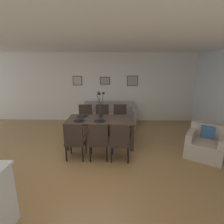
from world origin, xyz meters
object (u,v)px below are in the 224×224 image
at_px(dining_chair_mid_right, 120,118).
at_px(dining_chair_near_left, 75,139).
at_px(dining_chair_near_right, 85,118).
at_px(sofa, 109,117).
at_px(framed_picture_left, 77,81).
at_px(dining_table, 101,122).
at_px(dining_chair_mid_left, 120,140).
at_px(bowl_far_left, 100,120).
at_px(framed_picture_right, 133,81).
at_px(framed_picture_center, 105,81).
at_px(dining_chair_far_left, 98,139).
at_px(dining_chair_far_right, 102,118).
at_px(centerpiece_vase, 100,109).
at_px(bowl_near_right, 82,115).
at_px(bowl_near_left, 79,120).
at_px(armchair, 205,144).

bearing_deg(dining_chair_mid_right, dining_chair_near_left, -122.33).
relative_size(dining_chair_near_right, sofa, 0.48).
height_order(sofa, framed_picture_left, framed_picture_left).
relative_size(dining_table, dining_chair_mid_left, 1.96).
bearing_deg(dining_chair_near_left, bowl_far_left, 50.44).
distance_m(bowl_far_left, framed_picture_right, 2.71).
bearing_deg(dining_chair_mid_right, dining_chair_near_right, -178.46).
distance_m(dining_chair_near_right, framed_picture_center, 1.80).
bearing_deg(dining_table, dining_chair_mid_right, 57.48).
relative_size(dining_chair_far_left, dining_chair_far_right, 1.00).
height_order(centerpiece_vase, bowl_near_right, centerpiece_vase).
distance_m(dining_table, bowl_far_left, 0.23).
distance_m(framed_picture_center, framed_picture_right, 1.05).
height_order(dining_table, sofa, sofa).
height_order(dining_chair_mid_left, bowl_near_right, dining_chair_mid_left).
distance_m(bowl_near_right, framed_picture_center, 2.19).
xyz_separation_m(dining_chair_far_left, dining_chair_mid_left, (0.49, -0.04, 0.00)).
relative_size(bowl_far_left, sofa, 0.09).
height_order(dining_table, bowl_far_left, bowl_far_left).
bearing_deg(bowl_near_left, dining_chair_mid_left, -32.99).
xyz_separation_m(bowl_near_left, armchair, (3.13, -0.39, -0.49)).
distance_m(bowl_near_left, framed_picture_left, 2.55).
xyz_separation_m(bowl_near_left, sofa, (0.71, 1.89, -0.50)).
distance_m(bowl_near_left, framed_picture_right, 2.96).
bearing_deg(dining_chair_mid_right, centerpiece_vase, -122.52).
height_order(dining_chair_mid_right, framed_picture_right, framed_picture_right).
bearing_deg(framed_picture_left, dining_chair_far_left, -70.61).
distance_m(dining_chair_near_left, dining_chair_near_right, 1.68).
bearing_deg(centerpiece_vase, bowl_far_left, -90.26).
relative_size(framed_picture_center, framed_picture_right, 0.91).
height_order(dining_chair_near_left, framed_picture_left, framed_picture_left).
xyz_separation_m(dining_chair_near_right, bowl_near_left, (0.02, -1.04, 0.27)).
bearing_deg(dining_chair_near_right, framed_picture_right, 39.72).
height_order(dining_table, dining_chair_far_right, dining_chair_far_right).
distance_m(sofa, framed_picture_left, 1.84).
xyz_separation_m(dining_chair_mid_left, bowl_near_left, (-1.05, 0.68, 0.27)).
xyz_separation_m(dining_chair_mid_right, bowl_near_right, (-1.09, -0.67, 0.27)).
bearing_deg(bowl_near_left, framed_picture_center, 77.19).
bearing_deg(framed_picture_left, dining_chair_mid_right, -39.25).
bearing_deg(framed_picture_left, dining_chair_far_right, -52.14).
bearing_deg(dining_table, bowl_near_left, -159.58).
xyz_separation_m(dining_chair_near_left, framed_picture_left, (-0.52, 3.01, 1.06)).
xyz_separation_m(centerpiece_vase, framed_picture_right, (1.05, 2.17, 0.55)).
xyz_separation_m(dining_chair_far_right, bowl_far_left, (0.01, -1.05, 0.27)).
bearing_deg(dining_chair_far_right, framed_picture_center, 89.39).
bearing_deg(framed_picture_center, bowl_near_right, -105.31).
bearing_deg(dining_chair_mid_left, bowl_near_right, 134.08).
relative_size(dining_chair_near_right, bowl_near_left, 5.41).
distance_m(dining_chair_far_left, dining_chair_far_right, 1.69).
height_order(dining_chair_mid_left, armchair, dining_chair_mid_left).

